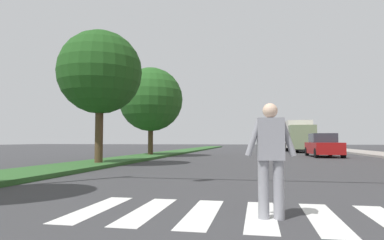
{
  "coord_description": "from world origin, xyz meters",
  "views": [
    {
      "loc": [
        -0.94,
        1.05,
        1.14
      ],
      "look_at": [
        -4.48,
        19.23,
        2.27
      ],
      "focal_mm": 31.42,
      "sensor_mm": 36.0,
      "label": 1
    }
  ],
  "objects_px": {
    "pedestrian_performer": "(271,155)",
    "tree_mid": "(100,73)",
    "sedan_midblock": "(323,146)",
    "sedan_distant": "(304,144)",
    "tree_far": "(151,100)",
    "truck_box_delivery": "(299,136)"
  },
  "relations": [
    {
      "from": "pedestrian_performer",
      "to": "tree_mid",
      "type": "bearing_deg",
      "value": 128.59
    },
    {
      "from": "sedan_midblock",
      "to": "sedan_distant",
      "type": "bearing_deg",
      "value": 90.54
    },
    {
      "from": "tree_far",
      "to": "truck_box_delivery",
      "type": "bearing_deg",
      "value": 44.54
    },
    {
      "from": "pedestrian_performer",
      "to": "truck_box_delivery",
      "type": "relative_size",
      "value": 0.27
    },
    {
      "from": "tree_far",
      "to": "sedan_distant",
      "type": "distance_m",
      "value": 16.6
    },
    {
      "from": "tree_mid",
      "to": "sedan_distant",
      "type": "bearing_deg",
      "value": 59.99
    },
    {
      "from": "tree_far",
      "to": "sedan_midblock",
      "type": "xyz_separation_m",
      "value": [
        12.06,
        1.81,
        -3.33
      ]
    },
    {
      "from": "pedestrian_performer",
      "to": "sedan_distant",
      "type": "xyz_separation_m",
      "value": [
        4.26,
        29.02,
        -0.13
      ]
    },
    {
      "from": "tree_far",
      "to": "sedan_midblock",
      "type": "height_order",
      "value": "tree_far"
    },
    {
      "from": "sedan_midblock",
      "to": "pedestrian_performer",
      "type": "bearing_deg",
      "value": -102.39
    },
    {
      "from": "tree_far",
      "to": "truck_box_delivery",
      "type": "relative_size",
      "value": 1.01
    },
    {
      "from": "truck_box_delivery",
      "to": "tree_mid",
      "type": "bearing_deg",
      "value": -118.71
    },
    {
      "from": "sedan_midblock",
      "to": "tree_far",
      "type": "bearing_deg",
      "value": -171.46
    },
    {
      "from": "tree_far",
      "to": "truck_box_delivery",
      "type": "distance_m",
      "value": 16.43
    },
    {
      "from": "tree_far",
      "to": "sedan_distant",
      "type": "bearing_deg",
      "value": 42.63
    },
    {
      "from": "tree_mid",
      "to": "pedestrian_performer",
      "type": "relative_size",
      "value": 3.57
    },
    {
      "from": "tree_far",
      "to": "truck_box_delivery",
      "type": "height_order",
      "value": "tree_far"
    },
    {
      "from": "tree_mid",
      "to": "tree_far",
      "type": "distance_m",
      "value": 8.93
    },
    {
      "from": "sedan_distant",
      "to": "tree_mid",
      "type": "bearing_deg",
      "value": -120.01
    },
    {
      "from": "sedan_distant",
      "to": "truck_box_delivery",
      "type": "distance_m",
      "value": 0.99
    },
    {
      "from": "pedestrian_performer",
      "to": "sedan_midblock",
      "type": "relative_size",
      "value": 0.39
    },
    {
      "from": "pedestrian_performer",
      "to": "sedan_distant",
      "type": "height_order",
      "value": "sedan_distant"
    }
  ]
}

